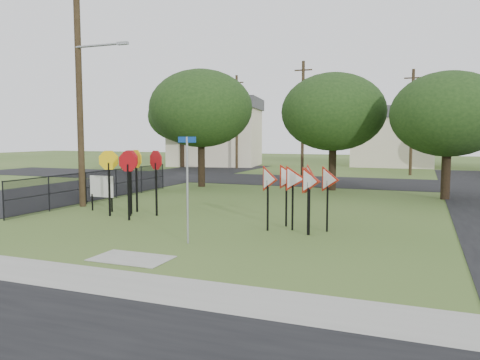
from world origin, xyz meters
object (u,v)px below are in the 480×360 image
yield_sign_cluster (300,182)px  info_board (102,188)px  street_name_sign (187,183)px  stop_sign_cluster (132,167)px

yield_sign_cluster → info_board: 8.83m
yield_sign_cluster → info_board: yield_sign_cluster is taller
street_name_sign → yield_sign_cluster: 3.98m
yield_sign_cluster → info_board: bearing=173.6°
info_board → stop_sign_cluster: bearing=-14.1°
stop_sign_cluster → info_board: (-1.82, 0.46, -0.93)m
stop_sign_cluster → info_board: size_ratio=1.75×
street_name_sign → stop_sign_cluster: bearing=140.8°
street_name_sign → info_board: 7.36m
info_board → street_name_sign: bearing=-32.9°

